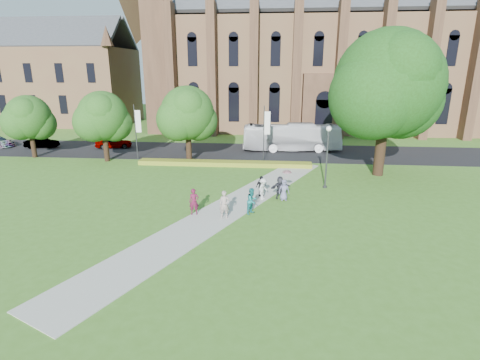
# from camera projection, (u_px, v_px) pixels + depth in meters

# --- Properties ---
(ground) EXTENTS (160.00, 160.00, 0.00)m
(ground) POSITION_uv_depth(u_px,v_px,m) (228.00, 213.00, 26.21)
(ground) COLOR #406C20
(ground) RESTS_ON ground
(road) EXTENTS (160.00, 10.00, 0.02)m
(road) POSITION_uv_depth(u_px,v_px,m) (248.00, 152.00, 45.29)
(road) COLOR black
(road) RESTS_ON ground
(footpath) EXTENTS (15.58, 28.54, 0.04)m
(footpath) POSITION_uv_depth(u_px,v_px,m) (230.00, 208.00, 27.16)
(footpath) COLOR #B2B2A8
(footpath) RESTS_ON ground
(flower_hedge) EXTENTS (18.00, 1.40, 0.45)m
(flower_hedge) POSITION_uv_depth(u_px,v_px,m) (224.00, 163.00, 38.91)
(flower_hedge) COLOR #AD9522
(flower_hedge) RESTS_ON ground
(cathedral) EXTENTS (52.60, 18.25, 28.00)m
(cathedral) POSITION_uv_depth(u_px,v_px,m) (320.00, 47.00, 59.51)
(cathedral) COLOR brown
(cathedral) RESTS_ON ground
(building_west) EXTENTS (22.00, 14.00, 18.30)m
(building_west) POSITION_uv_depth(u_px,v_px,m) (67.00, 71.00, 66.59)
(building_west) COLOR brown
(building_west) RESTS_ON ground
(streetlamp) EXTENTS (0.44, 0.44, 5.24)m
(streetlamp) POSITION_uv_depth(u_px,v_px,m) (327.00, 150.00, 30.81)
(streetlamp) COLOR #38383D
(streetlamp) RESTS_ON ground
(large_tree) EXTENTS (9.60, 9.60, 13.20)m
(large_tree) POSITION_uv_depth(u_px,v_px,m) (387.00, 84.00, 33.17)
(large_tree) COLOR #332114
(large_tree) RESTS_ON ground
(street_tree_0) EXTENTS (5.20, 5.20, 7.50)m
(street_tree_0) POSITION_uv_depth(u_px,v_px,m) (103.00, 116.00, 39.47)
(street_tree_0) COLOR #332114
(street_tree_0) RESTS_ON ground
(street_tree_1) EXTENTS (5.60, 5.60, 8.05)m
(street_tree_1) POSITION_uv_depth(u_px,v_px,m) (187.00, 113.00, 39.06)
(street_tree_1) COLOR #332114
(street_tree_1) RESTS_ON ground
(street_tree_2) EXTENTS (4.80, 4.80, 6.95)m
(street_tree_2) POSITION_uv_depth(u_px,v_px,m) (29.00, 117.00, 41.31)
(street_tree_2) COLOR #332114
(street_tree_2) RESTS_ON ground
(banner_pole_0) EXTENTS (0.70, 0.10, 6.00)m
(banner_pole_0) POSITION_uv_depth(u_px,v_px,m) (265.00, 131.00, 39.55)
(banner_pole_0) COLOR #38383D
(banner_pole_0) RESTS_ON ground
(banner_pole_1) EXTENTS (0.70, 0.10, 6.00)m
(banner_pole_1) POSITION_uv_depth(u_px,v_px,m) (137.00, 129.00, 40.77)
(banner_pole_1) COLOR #38383D
(banner_pole_1) RESTS_ON ground
(tour_coach) EXTENTS (12.06, 3.76, 3.31)m
(tour_coach) POSITION_uv_depth(u_px,v_px,m) (292.00, 137.00, 45.46)
(tour_coach) COLOR white
(tour_coach) RESTS_ON road
(car_0) EXTENTS (4.68, 2.80, 1.49)m
(car_0) POSITION_uv_depth(u_px,v_px,m) (114.00, 142.00, 47.23)
(car_0) COLOR gray
(car_0) RESTS_ON road
(car_1) EXTENTS (4.14, 2.08, 1.30)m
(car_1) POSITION_uv_depth(u_px,v_px,m) (42.00, 143.00, 47.37)
(car_1) COLOR gray
(car_1) RESTS_ON road
(pedestrian_0) EXTENTS (0.76, 0.59, 1.84)m
(pedestrian_0) POSITION_uv_depth(u_px,v_px,m) (194.00, 202.00, 25.61)
(pedestrian_0) COLOR #57142E
(pedestrian_0) RESTS_ON footpath
(pedestrian_1) EXTENTS (1.07, 1.13, 1.84)m
(pedestrian_1) POSITION_uv_depth(u_px,v_px,m) (252.00, 201.00, 25.76)
(pedestrian_1) COLOR #177074
(pedestrian_1) RESTS_ON footpath
(pedestrian_2) EXTENTS (1.03, 1.24, 1.66)m
(pedestrian_2) POSITION_uv_depth(u_px,v_px,m) (263.00, 189.00, 28.61)
(pedestrian_2) COLOR silver
(pedestrian_2) RESTS_ON footpath
(pedestrian_3) EXTENTS (0.98, 0.95, 1.64)m
(pedestrian_3) POSITION_uv_depth(u_px,v_px,m) (261.00, 186.00, 29.34)
(pedestrian_3) COLOR black
(pedestrian_3) RESTS_ON footpath
(pedestrian_4) EXTENTS (0.87, 0.64, 1.63)m
(pedestrian_4) POSITION_uv_depth(u_px,v_px,m) (284.00, 190.00, 28.43)
(pedestrian_4) COLOR slate
(pedestrian_4) RESTS_ON footpath
(pedestrian_5) EXTENTS (1.70, 1.19, 1.76)m
(pedestrian_5) POSITION_uv_depth(u_px,v_px,m) (280.00, 187.00, 28.79)
(pedestrian_5) COLOR #282831
(pedestrian_5) RESTS_ON footpath
(pedestrian_6) EXTENTS (0.74, 0.53, 1.90)m
(pedestrian_6) POSITION_uv_depth(u_px,v_px,m) (224.00, 205.00, 24.97)
(pedestrian_6) COLOR gray
(pedestrian_6) RESTS_ON footpath
(parasol) EXTENTS (0.77, 0.77, 0.62)m
(parasol) POSITION_uv_depth(u_px,v_px,m) (287.00, 175.00, 28.19)
(parasol) COLOR #DF9DB9
(parasol) RESTS_ON pedestrian_4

